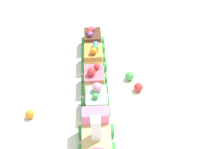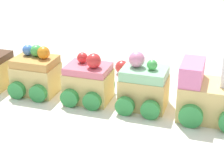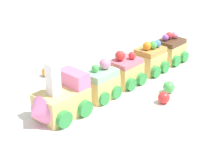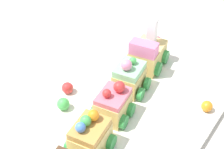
{
  "view_description": "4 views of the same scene",
  "coord_description": "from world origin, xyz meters",
  "px_view_note": "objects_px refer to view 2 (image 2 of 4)",
  "views": [
    {
      "loc": [
        0.53,
        0.09,
        0.57
      ],
      "look_at": [
        0.0,
        0.03,
        0.08
      ],
      "focal_mm": 50.0,
      "sensor_mm": 36.0,
      "label": 1
    },
    {
      "loc": [
        0.24,
        -0.43,
        0.26
      ],
      "look_at": [
        0.01,
        -0.01,
        0.05
      ],
      "focal_mm": 60.0,
      "sensor_mm": 36.0,
      "label": 2
    },
    {
      "loc": [
        0.43,
        0.52,
        0.35
      ],
      "look_at": [
        0.04,
        0.01,
        0.06
      ],
      "focal_mm": 60.0,
      "sensor_mm": 36.0,
      "label": 3
    },
    {
      "loc": [
        -0.34,
        -0.25,
        0.43
      ],
      "look_at": [
        0.04,
        0.03,
        0.04
      ],
      "focal_mm": 50.0,
      "sensor_mm": 36.0,
      "label": 4
    }
  ],
  "objects_px": {
    "cake_car_strawberry": "(89,82)",
    "cake_car_mint": "(143,88)",
    "cake_car_caramel": "(36,74)",
    "gumball_green": "(95,68)",
    "cake_train_locomotive": "(219,97)",
    "gumball_red": "(122,67)"
  },
  "relations": [
    {
      "from": "cake_car_strawberry",
      "to": "cake_car_mint",
      "type": "bearing_deg",
      "value": 0.39
    },
    {
      "from": "gumball_red",
      "to": "cake_car_caramel",
      "type": "bearing_deg",
      "value": -122.92
    },
    {
      "from": "cake_train_locomotive",
      "to": "cake_car_caramel",
      "type": "bearing_deg",
      "value": 179.93
    },
    {
      "from": "gumball_red",
      "to": "cake_car_strawberry",
      "type": "bearing_deg",
      "value": -89.05
    },
    {
      "from": "cake_car_strawberry",
      "to": "gumball_red",
      "type": "distance_m",
      "value": 0.11
    },
    {
      "from": "cake_car_strawberry",
      "to": "gumball_green",
      "type": "bearing_deg",
      "value": 105.05
    },
    {
      "from": "cake_car_mint",
      "to": "cake_car_caramel",
      "type": "bearing_deg",
      "value": -179.99
    },
    {
      "from": "cake_car_caramel",
      "to": "gumball_green",
      "type": "relative_size",
      "value": 3.19
    },
    {
      "from": "cake_train_locomotive",
      "to": "gumball_green",
      "type": "xyz_separation_m",
      "value": [
        -0.22,
        0.05,
        -0.02
      ]
    },
    {
      "from": "cake_train_locomotive",
      "to": "gumball_red",
      "type": "height_order",
      "value": "cake_train_locomotive"
    },
    {
      "from": "cake_train_locomotive",
      "to": "cake_car_mint",
      "type": "xyz_separation_m",
      "value": [
        -0.1,
        -0.02,
        -0.0
      ]
    },
    {
      "from": "gumball_red",
      "to": "gumball_green",
      "type": "bearing_deg",
      "value": -147.43
    },
    {
      "from": "gumball_green",
      "to": "cake_car_strawberry",
      "type": "bearing_deg",
      "value": -64.69
    },
    {
      "from": "cake_car_strawberry",
      "to": "cake_car_caramel",
      "type": "xyz_separation_m",
      "value": [
        -0.08,
        -0.01,
        0.0
      ]
    },
    {
      "from": "cake_car_mint",
      "to": "gumball_green",
      "type": "xyz_separation_m",
      "value": [
        -0.12,
        0.07,
        -0.02
      ]
    },
    {
      "from": "cake_car_caramel",
      "to": "gumball_green",
      "type": "height_order",
      "value": "cake_car_caramel"
    },
    {
      "from": "cake_car_strawberry",
      "to": "cake_car_caramel",
      "type": "distance_m",
      "value": 0.08
    },
    {
      "from": "cake_car_caramel",
      "to": "gumball_red",
      "type": "height_order",
      "value": "cake_car_caramel"
    },
    {
      "from": "cake_car_mint",
      "to": "gumball_red",
      "type": "bearing_deg",
      "value": 119.57
    },
    {
      "from": "cake_car_mint",
      "to": "cake_car_caramel",
      "type": "relative_size",
      "value": 1.03
    },
    {
      "from": "cake_train_locomotive",
      "to": "cake_car_mint",
      "type": "relative_size",
      "value": 1.52
    },
    {
      "from": "cake_train_locomotive",
      "to": "gumball_green",
      "type": "height_order",
      "value": "cake_train_locomotive"
    }
  ]
}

